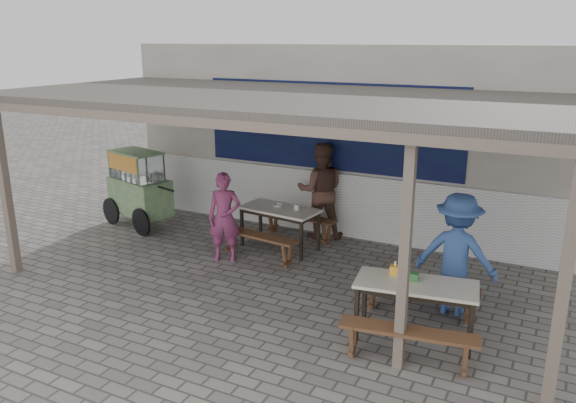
# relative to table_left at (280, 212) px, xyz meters

# --- Properties ---
(ground) EXTENTS (60.00, 60.00, 0.00)m
(ground) POSITION_rel_table_left_xyz_m (0.60, -1.82, -0.67)
(ground) COLOR slate
(ground) RESTS_ON ground
(back_wall) EXTENTS (9.00, 1.28, 3.50)m
(back_wall) POSITION_rel_table_left_xyz_m (0.60, 1.76, 1.05)
(back_wall) COLOR #BDB5A9
(back_wall) RESTS_ON ground
(warung_roof) EXTENTS (9.00, 4.21, 2.81)m
(warung_roof) POSITION_rel_table_left_xyz_m (0.62, -0.92, 2.04)
(warung_roof) COLOR #4F4744
(warung_roof) RESTS_ON ground
(table_left) EXTENTS (1.45, 0.84, 0.75)m
(table_left) POSITION_rel_table_left_xyz_m (0.00, 0.00, 0.00)
(table_left) COLOR white
(table_left) RESTS_ON ground
(bench_left_street) EXTENTS (1.50, 0.46, 0.45)m
(bench_left_street) POSITION_rel_table_left_xyz_m (-0.08, -0.63, -0.33)
(bench_left_street) COLOR brown
(bench_left_street) RESTS_ON ground
(bench_left_wall) EXTENTS (1.50, 0.46, 0.45)m
(bench_left_wall) POSITION_rel_table_left_xyz_m (0.08, 0.63, -0.33)
(bench_left_wall) COLOR brown
(bench_left_wall) RESTS_ON ground
(table_right) EXTENTS (1.54, 0.85, 0.75)m
(table_right) POSITION_rel_table_left_xyz_m (2.94, -2.02, 0.00)
(table_right) COLOR white
(table_right) RESTS_ON ground
(bench_right_street) EXTENTS (1.58, 0.51, 0.45)m
(bench_right_street) POSITION_rel_table_left_xyz_m (3.03, -2.65, -0.33)
(bench_right_street) COLOR brown
(bench_right_street) RESTS_ON ground
(bench_right_wall) EXTENTS (1.58, 0.51, 0.45)m
(bench_right_wall) POSITION_rel_table_left_xyz_m (2.84, -1.39, -0.33)
(bench_right_wall) COLOR brown
(bench_right_wall) RESTS_ON ground
(vendor_cart) EXTENTS (1.93, 1.07, 1.50)m
(vendor_cart) POSITION_rel_table_left_xyz_m (-3.08, -0.11, 0.15)
(vendor_cart) COLOR #83A56E
(vendor_cart) RESTS_ON ground
(patron_street_side) EXTENTS (0.65, 0.55, 1.50)m
(patron_street_side) POSITION_rel_table_left_xyz_m (-0.56, -0.89, 0.08)
(patron_street_side) COLOR #80315A
(patron_street_side) RESTS_ON ground
(patron_wall_side) EXTENTS (1.07, 0.97, 1.79)m
(patron_wall_side) POSITION_rel_table_left_xyz_m (0.39, 0.90, 0.23)
(patron_wall_side) COLOR brown
(patron_wall_side) RESTS_ON ground
(patron_right_table) EXTENTS (1.09, 0.64, 1.68)m
(patron_right_table) POSITION_rel_table_left_xyz_m (3.23, -1.08, 0.17)
(patron_right_table) COLOR #345394
(patron_right_table) RESTS_ON ground
(tissue_box) EXTENTS (0.13, 0.13, 0.12)m
(tissue_box) POSITION_rel_table_left_xyz_m (2.63, -1.89, 0.14)
(tissue_box) COLOR orange
(tissue_box) RESTS_ON table_right
(donation_box) EXTENTS (0.17, 0.12, 0.10)m
(donation_box) POSITION_rel_table_left_xyz_m (2.87, -1.97, 0.13)
(donation_box) COLOR #316F35
(donation_box) RESTS_ON table_right
(condiment_jar) EXTENTS (0.09, 0.09, 0.10)m
(condiment_jar) POSITION_rel_table_left_xyz_m (0.31, 0.04, 0.13)
(condiment_jar) COLOR silver
(condiment_jar) RESTS_ON table_left
(condiment_bowl) EXTENTS (0.19, 0.19, 0.04)m
(condiment_bowl) POSITION_rel_table_left_xyz_m (-0.07, 0.09, 0.10)
(condiment_bowl) COLOR silver
(condiment_bowl) RESTS_ON table_left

